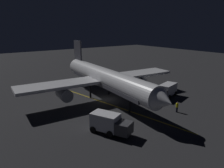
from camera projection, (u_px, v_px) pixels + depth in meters
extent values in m
cube|color=#2A2A2C|center=(106.00, 100.00, 40.53)|extent=(180.00, 180.00, 0.20)
cube|color=gold|center=(116.00, 106.00, 36.99)|extent=(5.34, 28.35, 0.01)
cylinder|color=white|center=(106.00, 78.00, 39.39)|extent=(5.64, 27.96, 3.44)
cube|color=#4C4C56|center=(106.00, 83.00, 39.64)|extent=(5.13, 23.79, 0.62)
cone|color=white|center=(164.00, 101.00, 27.10)|extent=(3.58, 3.01, 3.37)
cone|color=white|center=(74.00, 65.00, 52.10)|extent=(3.42, 4.36, 3.10)
cube|color=#4C4C56|center=(78.00, 50.00, 48.98)|extent=(0.64, 3.62, 4.35)
cube|color=white|center=(138.00, 74.00, 45.05)|extent=(14.31, 5.89, 0.50)
cylinder|color=slate|center=(139.00, 82.00, 44.07)|extent=(2.35, 3.36, 2.10)
cube|color=white|center=(57.00, 85.00, 36.28)|extent=(14.31, 5.89, 0.50)
cylinder|color=slate|center=(64.00, 94.00, 36.01)|extent=(2.35, 3.36, 2.10)
cylinder|color=black|center=(130.00, 105.00, 33.88)|extent=(0.39, 0.39, 2.56)
cylinder|color=black|center=(109.00, 88.00, 43.18)|extent=(0.39, 0.39, 2.56)
cylinder|color=black|center=(90.00, 92.00, 41.10)|extent=(0.39, 0.39, 2.56)
cube|color=silver|center=(105.00, 121.00, 27.70)|extent=(3.44, 4.16, 2.16)
cube|color=#38383D|center=(124.00, 128.00, 26.53)|extent=(2.57, 2.48, 1.50)
cylinder|color=black|center=(114.00, 131.00, 27.39)|extent=(2.47, 1.80, 0.90)
cylinder|color=black|center=(97.00, 127.00, 28.57)|extent=(2.47, 1.80, 0.90)
cube|color=silver|center=(168.00, 89.00, 42.00)|extent=(4.68, 3.18, 2.08)
cube|color=#38383D|center=(161.00, 94.00, 39.78)|extent=(2.27, 2.41, 1.50)
cylinder|color=black|center=(164.00, 96.00, 41.14)|extent=(1.49, 2.47, 0.90)
cylinder|color=black|center=(171.00, 92.00, 43.41)|extent=(1.49, 2.47, 0.90)
cylinder|color=black|center=(177.00, 110.00, 34.44)|extent=(0.32, 0.32, 0.85)
cylinder|color=yellow|center=(177.00, 105.00, 34.24)|extent=(0.40, 0.40, 0.65)
sphere|color=tan|center=(177.00, 103.00, 34.13)|extent=(0.24, 0.24, 0.24)
cone|color=#EA590F|center=(130.00, 100.00, 39.15)|extent=(0.36, 0.36, 0.55)
cube|color=black|center=(130.00, 102.00, 39.22)|extent=(0.50, 0.50, 0.03)
cone|color=#EA590F|center=(105.00, 128.00, 28.56)|extent=(0.36, 0.36, 0.55)
cube|color=black|center=(105.00, 130.00, 28.63)|extent=(0.50, 0.50, 0.03)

